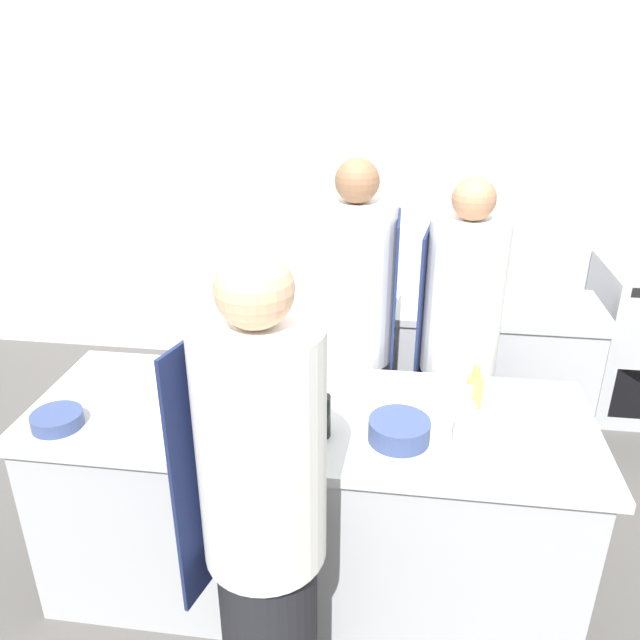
# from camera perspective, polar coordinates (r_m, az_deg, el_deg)

# --- Properties ---
(ground_plane) EXTENTS (16.00, 16.00, 0.00)m
(ground_plane) POSITION_cam_1_polar(r_m,az_deg,el_deg) (3.09, -0.96, -22.35)
(ground_plane) COLOR #4C4947
(wall_back) EXTENTS (8.00, 0.06, 2.80)m
(wall_back) POSITION_cam_1_polar(r_m,az_deg,el_deg) (4.32, 3.29, 12.96)
(wall_back) COLOR silver
(wall_back) RESTS_ON ground_plane
(prep_counter) EXTENTS (2.25, 0.79, 0.88)m
(prep_counter) POSITION_cam_1_polar(r_m,az_deg,el_deg) (2.78, -1.02, -16.08)
(prep_counter) COLOR #A8AAAF
(prep_counter) RESTS_ON ground_plane
(pass_counter) EXTENTS (2.27, 0.60, 0.88)m
(pass_counter) POSITION_cam_1_polar(r_m,az_deg,el_deg) (3.80, 6.94, -4.23)
(pass_counter) COLOR #A8AAAF
(pass_counter) RESTS_ON ground_plane
(chef_at_prep_near) EXTENTS (0.42, 0.41, 1.78)m
(chef_at_prep_near) POSITION_cam_1_polar(r_m,az_deg,el_deg) (1.99, -5.11, -18.63)
(chef_at_prep_near) COLOR black
(chef_at_prep_near) RESTS_ON ground_plane
(chef_at_stove) EXTENTS (0.38, 0.37, 1.78)m
(chef_at_stove) POSITION_cam_1_polar(r_m,az_deg,el_deg) (3.05, 3.13, -2.10)
(chef_at_stove) COLOR black
(chef_at_stove) RESTS_ON ground_plane
(chef_at_pass_far) EXTENTS (0.39, 0.37, 1.71)m
(chef_at_pass_far) POSITION_cam_1_polar(r_m,az_deg,el_deg) (3.08, 12.44, -3.12)
(chef_at_pass_far) COLOR black
(chef_at_pass_far) RESTS_ON ground_plane
(bottle_olive_oil) EXTENTS (0.07, 0.07, 0.26)m
(bottle_olive_oil) POSITION_cam_1_polar(r_m,az_deg,el_deg) (2.32, 13.06, -9.27)
(bottle_olive_oil) COLOR silver
(bottle_olive_oil) RESTS_ON prep_counter
(bottle_vinegar) EXTENTS (0.08, 0.08, 0.23)m
(bottle_vinegar) POSITION_cam_1_polar(r_m,az_deg,el_deg) (2.34, 0.04, -8.60)
(bottle_vinegar) COLOR black
(bottle_vinegar) RESTS_ON prep_counter
(bottle_wine) EXTENTS (0.07, 0.07, 0.25)m
(bottle_wine) POSITION_cam_1_polar(r_m,az_deg,el_deg) (2.32, -7.29, -8.98)
(bottle_wine) COLOR #2D5175
(bottle_wine) RESTS_ON prep_counter
(bottle_cooking_oil) EXTENTS (0.09, 0.09, 0.32)m
(bottle_cooking_oil) POSITION_cam_1_polar(r_m,az_deg,el_deg) (2.69, -7.24, -3.28)
(bottle_cooking_oil) COLOR #19471E
(bottle_cooking_oil) RESTS_ON prep_counter
(bottle_sauce) EXTENTS (0.07, 0.07, 0.19)m
(bottle_sauce) POSITION_cam_1_polar(r_m,az_deg,el_deg) (2.60, 13.92, -6.26)
(bottle_sauce) COLOR #B2A84C
(bottle_sauce) RESTS_ON prep_counter
(bottle_water) EXTENTS (0.09, 0.09, 0.32)m
(bottle_water) POSITION_cam_1_polar(r_m,az_deg,el_deg) (2.25, -8.99, -9.43)
(bottle_water) COLOR #5B2319
(bottle_water) RESTS_ON prep_counter
(bowl_mixing_large) EXTENTS (0.19, 0.19, 0.06)m
(bowl_mixing_large) POSITION_cam_1_polar(r_m,az_deg,el_deg) (2.63, -22.90, -8.39)
(bowl_mixing_large) COLOR navy
(bowl_mixing_large) RESTS_ON prep_counter
(bowl_prep_small) EXTENTS (0.23, 0.23, 0.08)m
(bowl_prep_small) POSITION_cam_1_polar(r_m,az_deg,el_deg) (2.36, 7.24, -9.97)
(bowl_prep_small) COLOR navy
(bowl_prep_small) RESTS_ON prep_counter
(bowl_ceramic_blue) EXTENTS (0.23, 0.23, 0.06)m
(bowl_ceramic_blue) POSITION_cam_1_polar(r_m,az_deg,el_deg) (2.71, -12.98, -5.84)
(bowl_ceramic_blue) COLOR #B7BABC
(bowl_ceramic_blue) RESTS_ON prep_counter
(cup) EXTENTS (0.08, 0.08, 0.09)m
(cup) POSITION_cam_1_polar(r_m,az_deg,el_deg) (2.56, -5.39, -6.71)
(cup) COLOR white
(cup) RESTS_ON prep_counter
(cutting_board) EXTENTS (0.44, 0.24, 0.01)m
(cutting_board) POSITION_cam_1_polar(r_m,az_deg,el_deg) (2.46, 19.20, -10.79)
(cutting_board) COLOR white
(cutting_board) RESTS_ON prep_counter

